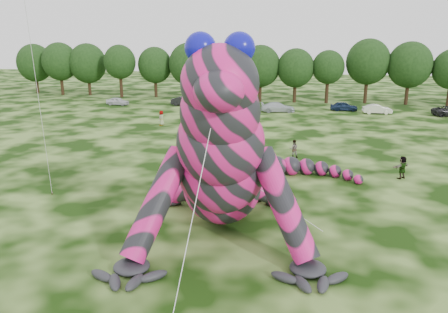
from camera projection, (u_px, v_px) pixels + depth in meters
ground at (317, 283)px, 19.34m from camera, size 240.00×240.00×0.00m
inflatable_gecko at (223, 129)px, 25.38m from camera, size 21.99×24.69×10.82m
tree_0 at (35, 69)px, 85.03m from camera, size 6.91×6.22×9.51m
tree_1 at (61, 69)px, 82.62m from camera, size 6.74×6.07×9.81m
tree_2 at (88, 69)px, 82.23m from camera, size 7.04×6.34×9.64m
tree_3 at (120, 71)px, 79.19m from camera, size 5.81×5.23×9.44m
tree_4 at (155, 72)px, 79.56m from camera, size 6.22×5.60×9.06m
tree_5 at (189, 71)px, 77.88m from camera, size 7.16×6.44×9.80m
tree_6 at (217, 73)px, 75.15m from camera, size 6.52×5.86×9.49m
tree_7 at (260, 74)px, 73.75m from camera, size 6.68×6.01×9.48m
tree_8 at (295, 76)px, 72.81m from camera, size 6.14×5.53×8.94m
tree_9 at (328, 77)px, 72.11m from camera, size 5.27×4.74×8.68m
tree_10 at (367, 71)px, 71.76m from camera, size 7.09×6.38×10.50m
tree_11 at (409, 73)px, 70.16m from camera, size 7.01×6.31×10.07m
car_0 at (118, 101)px, 70.73m from camera, size 3.79×1.71×1.26m
car_1 at (185, 101)px, 70.13m from camera, size 4.33×1.59×1.42m
car_2 at (209, 105)px, 66.33m from camera, size 4.98×2.70×1.33m
car_3 at (278, 107)px, 63.94m from camera, size 5.26×2.93×1.44m
car_4 at (344, 106)px, 65.17m from camera, size 4.11×1.95×1.36m
car_5 at (377, 109)px, 62.55m from camera, size 4.15×1.79×1.33m
spectator_0 at (240, 142)px, 42.02m from camera, size 0.71×0.67×1.63m
spectator_1 at (294, 149)px, 39.42m from camera, size 0.90×0.76×1.66m
spectator_5 at (402, 167)px, 33.54m from camera, size 1.58×1.49×1.78m
spectator_4 at (162, 118)px, 54.17m from camera, size 0.75×1.00×1.84m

